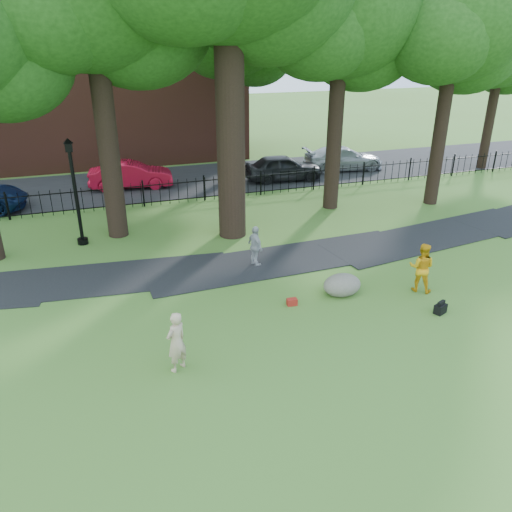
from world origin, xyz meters
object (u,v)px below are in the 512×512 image
object	(u,v)px
woman	(176,342)
red_sedan	(131,175)
boulder	(342,283)
lamppost	(76,194)
man	(421,267)

from	to	relation	value
woman	red_sedan	bearing A→B (deg)	-125.45
boulder	red_sedan	size ratio (longest dim) A/B	0.28
boulder	lamppost	distance (m)	10.66
man	red_sedan	bearing A→B (deg)	-21.92
lamppost	red_sedan	world-z (taller)	lamppost
man	boulder	bearing A→B (deg)	27.96
lamppost	boulder	bearing A→B (deg)	-40.11
man	red_sedan	xyz separation A→B (m)	(-7.54, 15.23, -0.09)
boulder	red_sedan	bearing A→B (deg)	109.12
woman	boulder	size ratio (longest dim) A/B	1.29
woman	man	xyz separation A→B (m)	(8.19, 1.65, 0.02)
woman	boulder	distance (m)	6.16
lamppost	woman	bearing A→B (deg)	-75.33
man	red_sedan	distance (m)	16.99
woman	boulder	xyz separation A→B (m)	(5.72, 2.26, -0.44)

